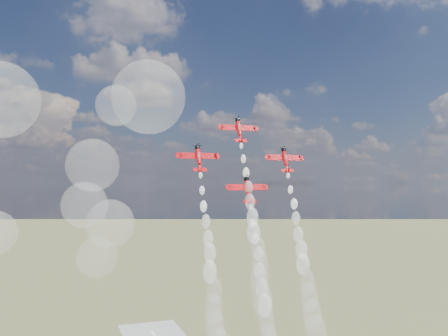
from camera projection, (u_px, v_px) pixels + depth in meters
plane_lead at (239, 129)px, 141.87m from camera, size 11.26×5.06×7.70m
plane_left at (199, 158)px, 133.77m from camera, size 11.26×5.06×7.70m
plane_right at (285, 159)px, 142.95m from camera, size 11.26×5.06×7.70m
plane_slot at (248, 189)px, 134.84m from camera, size 11.26×5.06×7.70m
smoke_trail_lead at (258, 264)px, 126.92m from camera, size 5.21×18.95×45.02m
smoke_trail_left at (214, 306)px, 118.79m from camera, size 5.43×19.54×45.09m
smoke_trail_right at (309, 296)px, 127.90m from camera, size 5.21×19.42×44.30m
drifted_smoke_cloud at (65, 142)px, 125.88m from camera, size 70.39×35.27×59.17m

